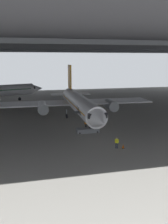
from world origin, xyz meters
name	(u,v)px	position (x,y,z in m)	size (l,w,h in m)	color
ground_plane	(80,123)	(0.00, 0.00, 0.00)	(110.00, 110.00, 0.00)	gray
hangar_structure	(66,44)	(-0.05, 13.74, 15.22)	(121.00, 99.00, 15.85)	#4C4F54
airplane_main	(79,103)	(0.53, 2.87, 3.29)	(32.17, 33.42, 10.61)	white
boarding_stairs	(87,128)	(-0.24, -6.43, 0.72)	(4.06, 1.61, 4.48)	slate
crew_worker_near_nose	(117,142)	(1.62, -14.97, 0.88)	(0.46, 0.39, 1.55)	#232838
crew_worker_by_stairs	(86,123)	(0.12, -3.96, 0.91)	(0.53, 0.31, 1.61)	#232838
traffic_cone_orange	(123,146)	(2.50, -15.15, 0.29)	(0.36, 0.36, 0.60)	black
baggage_tug	(44,109)	(-5.59, 12.59, 0.53)	(1.69, 2.41, 0.90)	yellow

